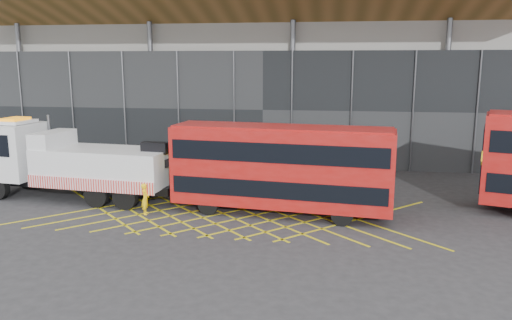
# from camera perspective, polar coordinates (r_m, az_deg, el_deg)

# --- Properties ---
(ground_plane) EXTENTS (120.00, 120.00, 0.00)m
(ground_plane) POSITION_cam_1_polar(r_m,az_deg,el_deg) (24.80, -7.43, -5.91)
(ground_plane) COLOR #29292B
(road_markings) EXTENTS (19.96, 7.16, 0.01)m
(road_markings) POSITION_cam_1_polar(r_m,az_deg,el_deg) (24.42, -3.80, -6.10)
(road_markings) COLOR gold
(road_markings) RESTS_ON ground_plane
(construction_building) EXTENTS (55.00, 23.97, 18.00)m
(construction_building) POSITION_cam_1_polar(r_m,az_deg,el_deg) (41.48, 2.05, 13.52)
(construction_building) COLOR gray
(construction_building) RESTS_ON ground_plane
(recovery_truck) EXTENTS (12.53, 4.04, 4.34)m
(recovery_truck) POSITION_cam_1_polar(r_m,az_deg,el_deg) (28.45, -20.60, -0.17)
(recovery_truck) COLOR black
(recovery_truck) RESTS_ON ground_plane
(bus_towed) EXTENTS (10.71, 3.59, 4.27)m
(bus_towed) POSITION_cam_1_polar(r_m,az_deg,el_deg) (23.78, 2.86, -0.66)
(bus_towed) COLOR #9E0F0C
(bus_towed) RESTS_ON ground_plane
(worker) EXTENTS (0.46, 0.61, 1.52)m
(worker) POSITION_cam_1_polar(r_m,az_deg,el_deg) (24.64, -12.54, -4.36)
(worker) COLOR yellow
(worker) RESTS_ON ground_plane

